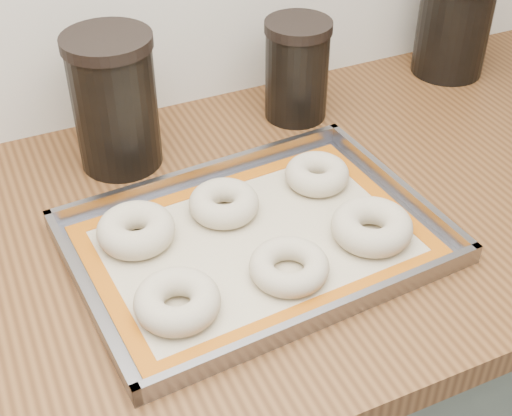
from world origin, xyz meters
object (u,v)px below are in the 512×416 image
bagel_front_left (177,301)px  canister_mid (297,70)px  bagel_front_mid (289,266)px  canister_left (115,102)px  canister_right (454,24)px  bagel_back_left (136,230)px  baking_tray (256,240)px  bagel_front_right (372,227)px  bagel_back_right (317,174)px  bagel_back_mid (224,203)px

bagel_front_left → canister_mid: size_ratio=0.62×
bagel_front_mid → canister_left: 0.36m
bagel_front_left → canister_right: size_ratio=0.56×
bagel_back_left → canister_mid: 0.40m
bagel_front_left → bagel_back_left: bagel_back_left is taller
baking_tray → canister_left: (-0.10, 0.26, 0.09)m
bagel_front_mid → bagel_front_right: 0.13m
bagel_front_right → bagel_back_left: size_ratio=1.05×
canister_right → canister_mid: bearing=-175.7°
bagel_front_left → bagel_back_right: bearing=30.2°
canister_left → canister_right: (0.62, 0.04, -0.01)m
baking_tray → bagel_back_left: size_ratio=4.78×
baking_tray → bagel_back_left: bagel_back_left is taller
bagel_front_left → canister_right: bearing=29.7°
bagel_back_right → bagel_front_right: bearing=-86.9°
baking_tray → canister_mid: size_ratio=2.96×
bagel_back_left → canister_mid: bearing=31.6°
bagel_back_right → bagel_back_mid: bearing=-177.1°
bagel_front_mid → bagel_back_left: bagel_back_left is taller
bagel_front_right → bagel_back_mid: bearing=140.6°
bagel_back_right → baking_tray: bearing=-149.0°
bagel_front_left → canister_left: (0.03, 0.33, 0.08)m
baking_tray → bagel_front_mid: bearing=-82.3°
bagel_back_mid → canister_mid: bearing=43.5°
canister_mid → canister_right: 0.32m
bagel_front_mid → baking_tray: bearing=97.7°
bagel_back_mid → canister_left: 0.22m
bagel_back_left → bagel_back_right: 0.27m
bagel_back_left → bagel_back_right: size_ratio=1.11×
bagel_front_right → bagel_back_left: bearing=156.7°
bagel_back_left → canister_left: 0.21m
bagel_front_right → canister_left: bearing=127.7°
bagel_back_left → canister_mid: size_ratio=0.62×
bagel_front_left → bagel_front_mid: bagel_front_left is taller
bagel_front_left → bagel_back_left: (-0.01, 0.14, 0.00)m
bagel_front_mid → bagel_front_right: bagel_front_right is taller
bagel_front_left → canister_mid: canister_mid is taller
canister_left → canister_mid: canister_left is taller
baking_tray → bagel_back_mid: (-0.01, 0.07, 0.01)m
bagel_back_right → canister_right: bearing=29.3°
bagel_front_mid → bagel_back_mid: 0.15m
bagel_back_right → canister_right: size_ratio=0.51×
baking_tray → bagel_back_mid: size_ratio=5.07×
canister_mid → canister_right: bearing=4.3°
bagel_front_left → canister_left: 0.34m
bagel_back_mid → canister_left: (-0.09, 0.19, 0.08)m
bagel_back_mid → canister_mid: (0.21, 0.20, 0.06)m
bagel_front_left → canister_right: canister_right is taller
bagel_back_mid → bagel_front_right: bearing=-39.4°
bagel_front_left → bagel_front_right: bagel_front_right is taller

